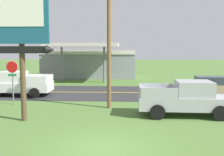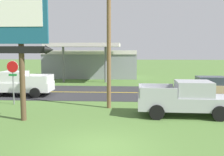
{
  "view_description": "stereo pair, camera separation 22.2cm",
  "coord_description": "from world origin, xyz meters",
  "px_view_note": "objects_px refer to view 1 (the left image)",
  "views": [
    {
      "loc": [
        0.86,
        -9.71,
        3.69
      ],
      "look_at": [
        0.0,
        8.0,
        1.8
      ],
      "focal_mm": 42.85,
      "sensor_mm": 36.0,
      "label": 1
    },
    {
      "loc": [
        1.08,
        -9.7,
        3.69
      ],
      "look_at": [
        0.0,
        8.0,
        1.8
      ],
      "focal_mm": 42.85,
      "sensor_mm": 36.0,
      "label": 2
    }
  ],
  "objects_px": {
    "pickup_silver_parked_on_lawn": "(187,99)",
    "pickup_white_on_road": "(18,84)",
    "motel_sign": "(21,31)",
    "car_tan_mid_lane": "(209,87)",
    "utility_pole": "(109,38)",
    "stop_sign": "(12,75)",
    "gas_station": "(90,63)"
  },
  "relations": [
    {
      "from": "stop_sign",
      "to": "gas_station",
      "type": "relative_size",
      "value": 0.25
    },
    {
      "from": "utility_pole",
      "to": "car_tan_mid_lane",
      "type": "bearing_deg",
      "value": 28.52
    },
    {
      "from": "motel_sign",
      "to": "pickup_silver_parked_on_lawn",
      "type": "distance_m",
      "value": 9.5
    },
    {
      "from": "stop_sign",
      "to": "pickup_silver_parked_on_lawn",
      "type": "bearing_deg",
      "value": -12.85
    },
    {
      "from": "motel_sign",
      "to": "utility_pole",
      "type": "height_order",
      "value": "utility_pole"
    },
    {
      "from": "pickup_silver_parked_on_lawn",
      "to": "pickup_white_on_road",
      "type": "bearing_deg",
      "value": 154.0
    },
    {
      "from": "car_tan_mid_lane",
      "to": "stop_sign",
      "type": "bearing_deg",
      "value": -166.5
    },
    {
      "from": "utility_pole",
      "to": "gas_station",
      "type": "relative_size",
      "value": 0.69
    },
    {
      "from": "stop_sign",
      "to": "pickup_white_on_road",
      "type": "distance_m",
      "value": 3.66
    },
    {
      "from": "motel_sign",
      "to": "utility_pole",
      "type": "distance_m",
      "value": 5.39
    },
    {
      "from": "stop_sign",
      "to": "utility_pole",
      "type": "relative_size",
      "value": 0.36
    },
    {
      "from": "motel_sign",
      "to": "car_tan_mid_lane",
      "type": "relative_size",
      "value": 1.61
    },
    {
      "from": "pickup_silver_parked_on_lawn",
      "to": "pickup_white_on_road",
      "type": "xyz_separation_m",
      "value": [
        -11.99,
        5.85,
        0.0
      ]
    },
    {
      "from": "motel_sign",
      "to": "pickup_white_on_road",
      "type": "relative_size",
      "value": 1.3
    },
    {
      "from": "pickup_silver_parked_on_lawn",
      "to": "utility_pole",
      "type": "bearing_deg",
      "value": 157.94
    },
    {
      "from": "gas_station",
      "to": "car_tan_mid_lane",
      "type": "xyz_separation_m",
      "value": [
        11.19,
        -14.85,
        -1.11
      ]
    },
    {
      "from": "motel_sign",
      "to": "car_tan_mid_lane",
      "type": "height_order",
      "value": "motel_sign"
    },
    {
      "from": "pickup_silver_parked_on_lawn",
      "to": "stop_sign",
      "type": "bearing_deg",
      "value": 167.15
    },
    {
      "from": "motel_sign",
      "to": "stop_sign",
      "type": "height_order",
      "value": "motel_sign"
    },
    {
      "from": "gas_station",
      "to": "pickup_white_on_road",
      "type": "xyz_separation_m",
      "value": [
        -3.8,
        -14.85,
        -0.98
      ]
    },
    {
      "from": "car_tan_mid_lane",
      "to": "gas_station",
      "type": "bearing_deg",
      "value": 126.99
    },
    {
      "from": "gas_station",
      "to": "pickup_white_on_road",
      "type": "bearing_deg",
      "value": -104.36
    },
    {
      "from": "motel_sign",
      "to": "pickup_white_on_road",
      "type": "height_order",
      "value": "motel_sign"
    },
    {
      "from": "stop_sign",
      "to": "pickup_white_on_road",
      "type": "relative_size",
      "value": 0.57
    },
    {
      "from": "utility_pole",
      "to": "car_tan_mid_lane",
      "type": "relative_size",
      "value": 1.98
    },
    {
      "from": "motel_sign",
      "to": "pickup_silver_parked_on_lawn",
      "type": "xyz_separation_m",
      "value": [
        8.63,
        1.59,
        -3.63
      ]
    },
    {
      "from": "motel_sign",
      "to": "utility_pole",
      "type": "bearing_deg",
      "value": 39.0
    },
    {
      "from": "utility_pole",
      "to": "pickup_white_on_road",
      "type": "xyz_separation_m",
      "value": [
        -7.55,
        4.05,
        -3.45
      ]
    },
    {
      "from": "stop_sign",
      "to": "gas_station",
      "type": "height_order",
      "value": "gas_station"
    },
    {
      "from": "stop_sign",
      "to": "gas_station",
      "type": "distance_m",
      "value": 18.41
    },
    {
      "from": "gas_station",
      "to": "motel_sign",
      "type": "bearing_deg",
      "value": -91.15
    },
    {
      "from": "pickup_white_on_road",
      "to": "car_tan_mid_lane",
      "type": "distance_m",
      "value": 14.99
    }
  ]
}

